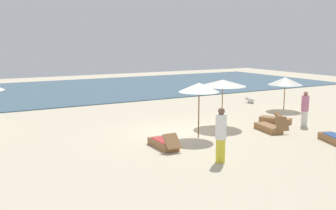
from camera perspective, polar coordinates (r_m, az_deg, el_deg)
The scene contains 12 objects.
ground_plane at distance 16.81m, azimuth 1.34°, elevation -4.35°, with size 60.00×60.00×0.00m, color beige.
ocean_water at distance 32.38m, azimuth -14.17°, elevation 2.22°, with size 48.00×16.00×0.06m, color #3D6075.
umbrella_1 at distance 23.31m, azimuth 17.27°, elevation 3.47°, with size 1.98×1.98×1.95m.
umbrella_2 at distance 18.19m, azimuth 8.26°, elevation 3.32°, with size 2.23×2.23×2.25m.
umbrella_3 at distance 15.86m, azimuth 4.72°, elevation 2.65°, with size 1.71×1.71×2.34m.
lounger_0 at distance 19.64m, azimuth 15.96°, elevation -2.17°, with size 1.29×1.78×0.68m.
lounger_2 at distance 14.59m, azimuth -0.63°, elevation -5.84°, with size 0.61×1.71×0.67m.
lounger_3 at distance 16.74m, azimuth 24.09°, elevation -4.65°, with size 1.10×1.76×0.72m.
lounger_4 at distance 17.80m, azimuth 15.08°, elevation -3.33°, with size 0.88×1.71×0.75m.
person_0 at distance 12.86m, azimuth 7.98°, elevation -4.51°, with size 0.48×0.48×1.88m.
person_1 at distance 19.31m, azimuth 19.96°, elevation -0.54°, with size 0.45×0.45×1.69m.
dog at distance 25.56m, azimuth 12.32°, elevation 0.74°, with size 0.45×0.83×0.38m.
Camera 1 is at (-8.31, -14.03, 4.09)m, focal length 40.37 mm.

